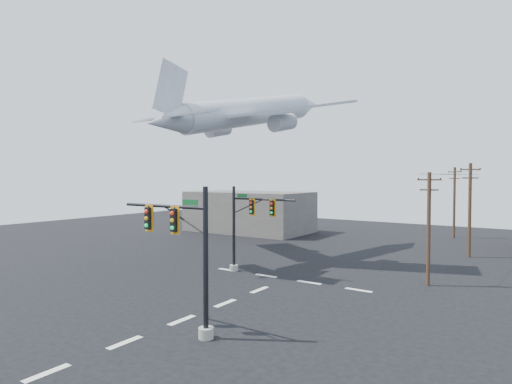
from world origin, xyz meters
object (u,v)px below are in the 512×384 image
Objects in this scene: signal_mast_near at (187,256)px; utility_pole_a at (429,227)px; signal_mast_far at (246,227)px; utility_pole_b at (470,208)px; utility_pole_c at (454,201)px; airliner at (249,113)px.

utility_pole_a is (8.16, 17.57, 0.39)m from signal_mast_near.
utility_pole_b is at bearing 51.94° from signal_mast_far.
utility_pole_a is at bearing -60.81° from utility_pole_c.
utility_pole_a is 28.95m from utility_pole_c.
signal_mast_far is at bearing -168.30° from utility_pole_a.
utility_pole_c is at bearing 83.62° from signal_mast_near.
signal_mast_far is at bearing -130.14° from utility_pole_b.
utility_pole_b is at bearing 81.22° from utility_pole_a.
utility_pole_b is at bearing 74.35° from signal_mast_near.
utility_pole_b is 0.37× the size of airliner.
airliner reaches higher than signal_mast_near.
signal_mast_far is (-5.74, 13.27, -0.15)m from signal_mast_near.
utility_pole_c is (-3.81, 14.29, -0.04)m from utility_pole_b.
utility_pole_a is 0.33× the size of airliner.
utility_pole_b is at bearing -51.78° from utility_pole_c.
signal_mast_near is 0.30× the size of airliner.
utility_pole_b is 14.78m from utility_pole_c.
utility_pole_b is (14.73, 18.81, 1.10)m from signal_mast_far.
utility_pole_c reaches higher than signal_mast_near.
utility_pole_a is 0.90× the size of utility_pole_c.
signal_mast_near is 33.33m from utility_pole_b.
utility_pole_a is 0.89× the size of utility_pole_b.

